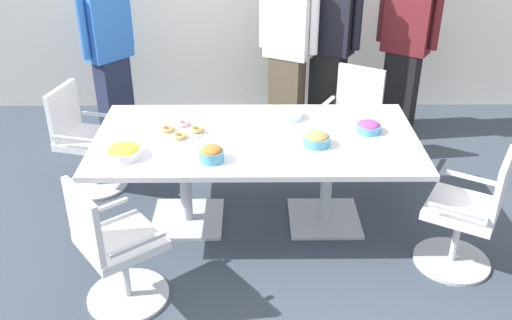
{
  "coord_description": "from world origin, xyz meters",
  "views": [
    {
      "loc": [
        -0.03,
        -3.8,
        2.62
      ],
      "look_at": [
        0.0,
        0.0,
        0.55
      ],
      "focal_mm": 39.99,
      "sensor_mm": 36.0,
      "label": 1
    }
  ],
  "objects_px": {
    "plate_stack": "(289,115)",
    "office_chair_3": "(85,144)",
    "snack_bowl_chips_yellow": "(123,151)",
    "person_standing_1": "(288,48)",
    "conference_table": "(256,151)",
    "snack_bowl_cookies": "(316,139)",
    "office_chair_2": "(351,124)",
    "person_standing_2": "(330,43)",
    "person_standing_0": "(109,51)",
    "donut_platter": "(182,131)",
    "snack_bowl_pretzels": "(211,154)",
    "office_chair_1": "(469,218)",
    "person_standing_3": "(406,43)",
    "snack_bowl_candy_mix": "(368,127)",
    "office_chair_0": "(114,251)"
  },
  "relations": [
    {
      "from": "person_standing_2",
      "to": "snack_bowl_pretzels",
      "type": "height_order",
      "value": "person_standing_2"
    },
    {
      "from": "person_standing_2",
      "to": "snack_bowl_candy_mix",
      "type": "height_order",
      "value": "person_standing_2"
    },
    {
      "from": "person_standing_0",
      "to": "snack_bowl_cookies",
      "type": "height_order",
      "value": "person_standing_0"
    },
    {
      "from": "snack_bowl_cookies",
      "to": "snack_bowl_pretzels",
      "type": "xyz_separation_m",
      "value": [
        -0.74,
        -0.23,
        0.01
      ]
    },
    {
      "from": "office_chair_2",
      "to": "snack_bowl_pretzels",
      "type": "height_order",
      "value": "office_chair_2"
    },
    {
      "from": "office_chair_1",
      "to": "person_standing_2",
      "type": "xyz_separation_m",
      "value": [
        -0.73,
        2.16,
        0.57
      ]
    },
    {
      "from": "snack_bowl_cookies",
      "to": "snack_bowl_pretzels",
      "type": "distance_m",
      "value": 0.78
    },
    {
      "from": "office_chair_3",
      "to": "snack_bowl_pretzels",
      "type": "xyz_separation_m",
      "value": [
        1.15,
        -0.93,
        0.4
      ]
    },
    {
      "from": "plate_stack",
      "to": "office_chair_1",
      "type": "bearing_deg",
      "value": -37.41
    },
    {
      "from": "snack_bowl_pretzels",
      "to": "donut_platter",
      "type": "bearing_deg",
      "value": 119.29
    },
    {
      "from": "conference_table",
      "to": "snack_bowl_pretzels",
      "type": "distance_m",
      "value": 0.52
    },
    {
      "from": "office_chair_0",
      "to": "office_chair_3",
      "type": "height_order",
      "value": "same"
    },
    {
      "from": "plate_stack",
      "to": "office_chair_3",
      "type": "bearing_deg",
      "value": 172.62
    },
    {
      "from": "snack_bowl_pretzels",
      "to": "donut_platter",
      "type": "height_order",
      "value": "snack_bowl_pretzels"
    },
    {
      "from": "person_standing_1",
      "to": "snack_bowl_chips_yellow",
      "type": "xyz_separation_m",
      "value": [
        -1.24,
        -1.87,
        -0.14
      ]
    },
    {
      "from": "snack_bowl_cookies",
      "to": "snack_bowl_candy_mix",
      "type": "relative_size",
      "value": 1.04
    },
    {
      "from": "office_chair_0",
      "to": "conference_table",
      "type": "bearing_deg",
      "value": 98.08
    },
    {
      "from": "office_chair_0",
      "to": "office_chair_2",
      "type": "xyz_separation_m",
      "value": [
        1.79,
        1.87,
        0.0
      ]
    },
    {
      "from": "conference_table",
      "to": "snack_bowl_chips_yellow",
      "type": "distance_m",
      "value": 0.99
    },
    {
      "from": "snack_bowl_pretzels",
      "to": "snack_bowl_candy_mix",
      "type": "bearing_deg",
      "value": 21.19
    },
    {
      "from": "plate_stack",
      "to": "person_standing_2",
      "type": "bearing_deg",
      "value": 69.75
    },
    {
      "from": "person_standing_0",
      "to": "snack_bowl_candy_mix",
      "type": "bearing_deg",
      "value": 95.16
    },
    {
      "from": "office_chair_3",
      "to": "snack_bowl_chips_yellow",
      "type": "height_order",
      "value": "office_chair_3"
    },
    {
      "from": "office_chair_0",
      "to": "office_chair_1",
      "type": "bearing_deg",
      "value": 60.76
    },
    {
      "from": "conference_table",
      "to": "snack_bowl_cookies",
      "type": "height_order",
      "value": "snack_bowl_cookies"
    },
    {
      "from": "person_standing_3",
      "to": "snack_bowl_cookies",
      "type": "distance_m",
      "value": 2.02
    },
    {
      "from": "person_standing_2",
      "to": "snack_bowl_cookies",
      "type": "height_order",
      "value": "person_standing_2"
    },
    {
      "from": "office_chair_1",
      "to": "snack_bowl_pretzels",
      "type": "bearing_deg",
      "value": 113.99
    },
    {
      "from": "donut_platter",
      "to": "plate_stack",
      "type": "height_order",
      "value": "plate_stack"
    },
    {
      "from": "conference_table",
      "to": "office_chair_0",
      "type": "height_order",
      "value": "office_chair_0"
    },
    {
      "from": "conference_table",
      "to": "snack_bowl_candy_mix",
      "type": "bearing_deg",
      "value": 5.06
    },
    {
      "from": "office_chair_2",
      "to": "snack_bowl_pretzels",
      "type": "bearing_deg",
      "value": 78.06
    },
    {
      "from": "snack_bowl_candy_mix",
      "to": "office_chair_2",
      "type": "bearing_deg",
      "value": 87.54
    },
    {
      "from": "conference_table",
      "to": "snack_bowl_pretzels",
      "type": "height_order",
      "value": "snack_bowl_pretzels"
    },
    {
      "from": "person_standing_0",
      "to": "person_standing_3",
      "type": "xyz_separation_m",
      "value": [
        2.91,
        -0.09,
        0.11
      ]
    },
    {
      "from": "person_standing_0",
      "to": "office_chair_2",
      "type": "bearing_deg",
      "value": 112.69
    },
    {
      "from": "person_standing_1",
      "to": "person_standing_2",
      "type": "relative_size",
      "value": 0.96
    },
    {
      "from": "office_chair_1",
      "to": "office_chair_2",
      "type": "bearing_deg",
      "value": 51.1
    },
    {
      "from": "office_chair_0",
      "to": "snack_bowl_chips_yellow",
      "type": "bearing_deg",
      "value": 144.08
    },
    {
      "from": "snack_bowl_candy_mix",
      "to": "snack_bowl_pretzels",
      "type": "relative_size",
      "value": 1.11
    },
    {
      "from": "office_chair_2",
      "to": "plate_stack",
      "type": "height_order",
      "value": "office_chair_2"
    },
    {
      "from": "office_chair_2",
      "to": "person_standing_2",
      "type": "xyz_separation_m",
      "value": [
        -0.16,
        0.64,
        0.57
      ]
    },
    {
      "from": "office_chair_1",
      "to": "person_standing_3",
      "type": "height_order",
      "value": "person_standing_3"
    },
    {
      "from": "snack_bowl_chips_yellow",
      "to": "person_standing_1",
      "type": "bearing_deg",
      "value": 56.39
    },
    {
      "from": "person_standing_1",
      "to": "donut_platter",
      "type": "height_order",
      "value": "person_standing_1"
    },
    {
      "from": "office_chair_1",
      "to": "snack_bowl_pretzels",
      "type": "relative_size",
      "value": 5.28
    },
    {
      "from": "office_chair_0",
      "to": "person_standing_0",
      "type": "distance_m",
      "value": 2.7
    },
    {
      "from": "conference_table",
      "to": "office_chair_1",
      "type": "xyz_separation_m",
      "value": [
        1.46,
        -0.57,
        -0.22
      ]
    },
    {
      "from": "snack_bowl_chips_yellow",
      "to": "snack_bowl_candy_mix",
      "type": "xyz_separation_m",
      "value": [
        1.77,
        0.39,
        -0.0
      ]
    },
    {
      "from": "person_standing_0",
      "to": "person_standing_2",
      "type": "height_order",
      "value": "person_standing_2"
    }
  ]
}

